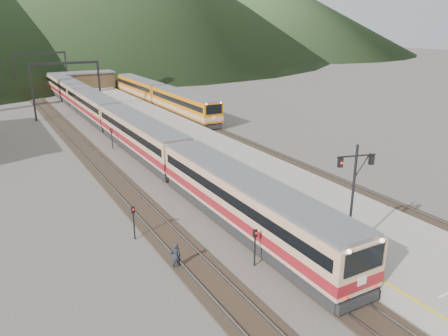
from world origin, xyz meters
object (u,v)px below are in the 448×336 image
main_train (113,117)px  second_train (160,96)px  signal_mast (353,189)px  worker (176,256)px

main_train → second_train: bearing=49.3°
second_train → signal_mast: (-9.27, -51.41, 2.97)m
second_train → signal_mast: bearing=-100.2°
main_train → worker: main_train is taller
second_train → worker: 49.82m
signal_mast → worker: 10.39m
second_train → signal_mast: signal_mast is taller
signal_mast → main_train: bearing=93.4°
main_train → second_train: (11.50, 13.38, -0.17)m
main_train → signal_mast: size_ratio=13.07×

